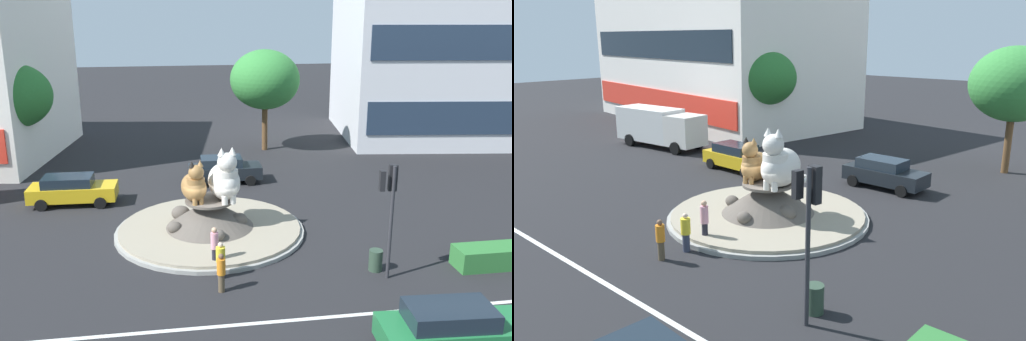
# 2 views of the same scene
# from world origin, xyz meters

# --- Properties ---
(ground_plane) EXTENTS (160.00, 160.00, 0.00)m
(ground_plane) POSITION_xyz_m (0.00, 0.00, 0.00)
(ground_plane) COLOR black
(lane_centreline) EXTENTS (112.00, 0.20, 0.01)m
(lane_centreline) POSITION_xyz_m (0.00, -8.29, 0.00)
(lane_centreline) COLOR silver
(lane_centreline) RESTS_ON ground
(roundabout_island) EXTENTS (9.07, 9.07, 1.69)m
(roundabout_island) POSITION_xyz_m (-0.01, 0.00, 0.59)
(roundabout_island) COLOR gray
(roundabout_island) RESTS_ON ground
(cat_statue_tabby) EXTENTS (1.53, 2.25, 2.07)m
(cat_statue_tabby) POSITION_xyz_m (-0.69, -0.12, 2.45)
(cat_statue_tabby) COLOR #9E703D
(cat_statue_tabby) RESTS_ON roundabout_island
(cat_statue_white) EXTENTS (1.81, 2.79, 2.67)m
(cat_statue_white) POSITION_xyz_m (0.75, -0.07, 2.66)
(cat_statue_white) COLOR silver
(cat_statue_white) RESTS_ON roundabout_island
(traffic_light_mast) EXTENTS (0.78, 0.47, 4.68)m
(traffic_light_mast) POSITION_xyz_m (6.63, -5.67, 3.44)
(traffic_light_mast) COLOR #2D2D33
(traffic_light_mast) RESTS_ON ground
(broadleaf_tree_behind_island) EXTENTS (4.92, 4.92, 7.08)m
(broadleaf_tree_behind_island) POSITION_xyz_m (-11.60, 12.45, 4.96)
(broadleaf_tree_behind_island) COLOR brown
(broadleaf_tree_behind_island) RESTS_ON ground
(second_tree_near_tower) EXTENTS (5.16, 5.16, 7.53)m
(second_tree_near_tower) POSITION_xyz_m (5.33, 15.57, 5.32)
(second_tree_near_tower) COLOR brown
(second_tree_near_tower) RESTS_ON ground
(pedestrian_pink_shirt) EXTENTS (0.32, 0.32, 1.76)m
(pedestrian_pink_shirt) POSITION_xyz_m (-0.07, -3.70, 0.94)
(pedestrian_pink_shirt) COLOR black
(pedestrian_pink_shirt) RESTS_ON ground
(pedestrian_yellow_shirt) EXTENTS (0.38, 0.38, 1.55)m
(pedestrian_yellow_shirt) POSITION_xyz_m (0.08, -4.78, 0.80)
(pedestrian_yellow_shirt) COLOR #33384C
(pedestrian_yellow_shirt) RESTS_ON ground
(pedestrian_orange_shirt) EXTENTS (0.34, 0.34, 1.58)m
(pedestrian_orange_shirt) POSITION_xyz_m (-0.00, -5.89, 0.83)
(pedestrian_orange_shirt) COLOR brown
(pedestrian_orange_shirt) RESTS_ON ground
(sedan_on_far_lane) EXTENTS (4.73, 2.13, 1.63)m
(sedan_on_far_lane) POSITION_xyz_m (-7.19, 5.14, 0.85)
(sedan_on_far_lane) COLOR gold
(sedan_on_far_lane) RESTS_ON ground
(hatchback_near_shophouse) EXTENTS (4.87, 2.21, 1.65)m
(hatchback_near_shophouse) POSITION_xyz_m (6.80, -10.88, 0.85)
(hatchback_near_shophouse) COLOR #1E6B38
(hatchback_near_shophouse) RESTS_ON ground
(parked_car_right) EXTENTS (4.47, 2.03, 1.62)m
(parked_car_right) POSITION_xyz_m (1.46, 7.83, 0.85)
(parked_car_right) COLOR black
(parked_car_right) RESTS_ON ground
(litter_bin) EXTENTS (0.56, 0.56, 0.90)m
(litter_bin) POSITION_xyz_m (6.46, -5.07, 0.45)
(litter_bin) COLOR #2D4233
(litter_bin) RESTS_ON ground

